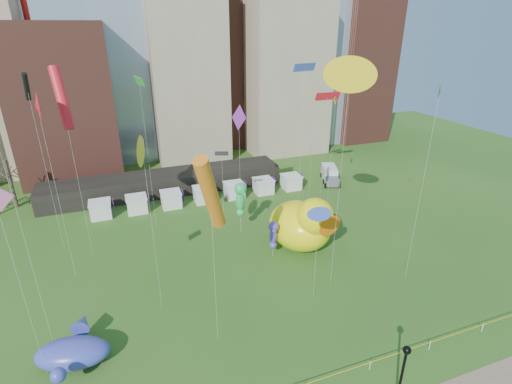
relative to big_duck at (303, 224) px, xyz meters
name	(u,v)px	position (x,y,z in m)	size (l,w,h in m)	color
skyline	(174,47)	(-6.90, 42.69, 18.03)	(101.00, 23.00, 68.00)	brown
pavilion	(165,183)	(-13.15, 23.62, -1.81)	(38.00, 6.00, 3.20)	black
vendor_tents	(204,195)	(-8.13, 17.62, -2.30)	(33.24, 2.80, 2.40)	white
big_duck	(303,224)	(0.00, 0.00, 0.00)	(8.81, 10.41, 7.42)	#FFED0D
small_duck	(315,224)	(3.02, 2.34, -1.86)	(3.27, 4.39, 3.38)	white
seahorse_green	(241,197)	(-5.79, 6.27, 1.80)	(1.69, 2.06, 7.16)	silver
seahorse_purple	(274,233)	(-4.07, -0.60, -0.12)	(1.52, 1.72, 4.76)	silver
whale_inflatable	(73,351)	(-25.27, -9.25, -2.22)	(6.42, 7.57, 2.60)	#4D3A9E
lamppost	(403,369)	(-3.15, -21.58, 0.03)	(0.59, 0.59, 5.62)	black
box_truck	(330,174)	(14.53, 18.11, -2.08)	(4.22, 6.46, 2.58)	silver
kite_0	(328,96)	(10.55, 14.06, 12.23)	(3.95, 0.57, 16.29)	silver
kite_1	(312,145)	(4.32, 6.69, 7.52)	(1.84, 3.37, 12.90)	silver
kite_2	(27,87)	(-27.55, 10.11, 16.07)	(0.96, 1.83, 21.03)	silver
kite_3	(440,94)	(7.97, -9.36, 16.31)	(0.97, 1.00, 20.54)	silver
kite_4	(143,151)	(-17.73, -5.13, 12.58)	(0.89, 2.47, 17.24)	silver
kite_5	(304,68)	(4.31, 9.89, 16.86)	(3.44, 1.20, 20.91)	silver
kite_6	(210,194)	(-13.66, -10.83, 10.51)	(3.26, 3.87, 17.28)	silver
kite_8	(62,98)	(-24.16, 6.92, 15.27)	(1.93, 3.79, 21.78)	silver
kite_10	(222,154)	(-7.61, 7.98, 7.16)	(1.68, 0.84, 10.97)	silver
kite_11	(139,82)	(-16.14, 12.34, 15.75)	(1.05, 3.21, 19.77)	silver
kite_12	(350,75)	(-0.16, -7.24, 18.08)	(2.45, 2.47, 23.05)	silver
kite_13	(319,214)	(-3.09, -8.77, 6.03)	(1.51, 0.66, 10.23)	silver
kite_14	(335,102)	(7.99, 7.75, 12.71)	(1.58, 1.98, 16.64)	silver
kite_15	(239,119)	(-5.02, 8.73, 11.25)	(0.82, 3.19, 16.47)	silver
kite_16	(37,106)	(-25.94, 3.67, 15.19)	(0.73, 2.81, 20.00)	silver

